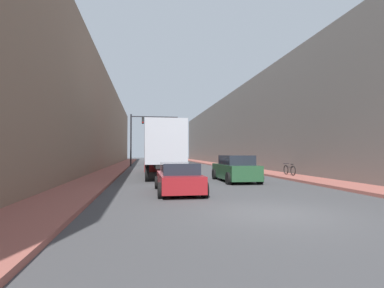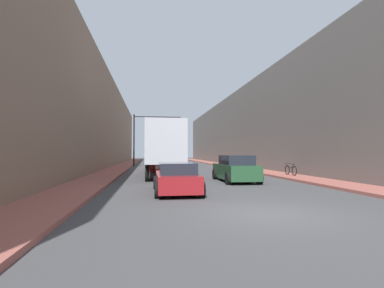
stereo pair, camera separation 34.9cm
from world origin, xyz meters
TOP-DOWN VIEW (x-y plane):
  - ground_plane at (0.00, 0.00)m, footprint 200.00×200.00m
  - sidewalk_right at (6.82, 30.00)m, footprint 2.36×80.00m
  - sidewalk_left at (-6.82, 30.00)m, footprint 2.36×80.00m
  - building_right at (11.00, 30.00)m, footprint 6.00×80.00m
  - building_left at (-11.00, 30.00)m, footprint 6.00×80.00m
  - semi_truck at (-2.42, 15.85)m, footprint 2.59×13.01m
  - sedan_car at (-2.20, 5.05)m, footprint 2.02×4.50m
  - suv_car at (1.94, 9.71)m, footprint 2.10×4.77m
  - traffic_signal_gantry at (-3.86, 31.83)m, footprint 6.34×0.35m
  - parked_bicycle at (6.95, 12.37)m, footprint 0.44×1.82m

SIDE VIEW (x-z plane):
  - ground_plane at x=0.00m, z-range 0.00..0.00m
  - sidewalk_right at x=6.82m, z-range 0.00..0.15m
  - sidewalk_left at x=-6.82m, z-range 0.00..0.15m
  - parked_bicycle at x=6.95m, z-range 0.10..0.96m
  - sedan_car at x=-2.20m, z-range -0.02..1.34m
  - suv_car at x=1.94m, z-range -0.04..1.61m
  - semi_truck at x=-2.42m, z-range 0.25..4.18m
  - traffic_signal_gantry at x=-3.86m, z-range 1.46..8.38m
  - building_right at x=11.00m, z-range 0.00..10.08m
  - building_left at x=-11.00m, z-range 0.00..11.12m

